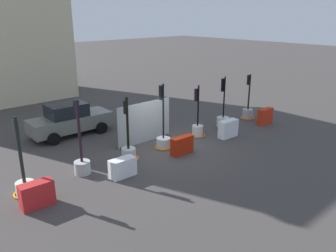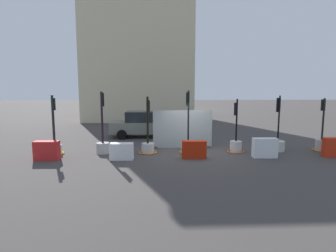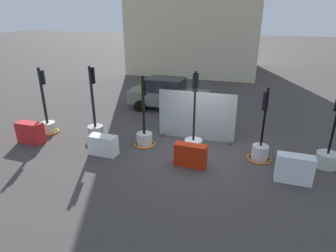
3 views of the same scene
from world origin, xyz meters
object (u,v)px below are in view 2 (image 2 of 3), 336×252
at_px(traffic_light_2, 148,144).
at_px(traffic_light_3, 188,144).
at_px(construction_barrier_1, 122,151).
at_px(construction_barrier_3, 265,148).
at_px(traffic_light_4, 236,143).
at_px(construction_barrier_0, 47,150).
at_px(traffic_light_0, 55,145).
at_px(traffic_light_1, 103,141).
at_px(construction_barrier_2, 194,150).
at_px(traffic_light_5, 278,142).
at_px(traffic_light_6, 322,142).
at_px(construction_barrier_4, 335,147).
at_px(car_grey_saloon, 143,125).

distance_m(traffic_light_2, traffic_light_3, 2.03).
distance_m(construction_barrier_1, construction_barrier_3, 6.71).
height_order(traffic_light_4, construction_barrier_0, traffic_light_4).
xyz_separation_m(construction_barrier_0, construction_barrier_3, (10.10, -0.03, 0.02)).
distance_m(traffic_light_3, traffic_light_4, 2.47).
bearing_deg(traffic_light_3, traffic_light_0, -179.66).
bearing_deg(traffic_light_2, construction_barrier_1, -133.25).
relative_size(traffic_light_1, construction_barrier_2, 2.71).
xyz_separation_m(traffic_light_5, construction_barrier_0, (-11.30, -1.32, -0.05)).
distance_m(traffic_light_5, construction_barrier_3, 1.80).
height_order(traffic_light_0, traffic_light_5, traffic_light_0).
distance_m(traffic_light_0, construction_barrier_0, 1.09).
distance_m(traffic_light_6, construction_barrier_4, 1.34).
bearing_deg(construction_barrier_3, traffic_light_2, 167.90).
bearing_deg(traffic_light_0, construction_barrier_0, -89.19).
relative_size(traffic_light_2, construction_barrier_3, 2.51).
bearing_deg(construction_barrier_0, construction_barrier_4, -0.21).
height_order(construction_barrier_2, construction_barrier_3, construction_barrier_3).
xyz_separation_m(traffic_light_1, construction_barrier_4, (11.16, -1.26, -0.14)).
relative_size(traffic_light_5, car_grey_saloon, 0.66).
height_order(traffic_light_1, construction_barrier_2, traffic_light_1).
relative_size(traffic_light_6, construction_barrier_3, 2.42).
distance_m(traffic_light_4, construction_barrier_0, 9.15).
bearing_deg(construction_barrier_1, construction_barrier_4, 0.23).
distance_m(traffic_light_1, car_grey_saloon, 5.00).
bearing_deg(traffic_light_6, traffic_light_2, -179.26).
height_order(traffic_light_0, traffic_light_4, traffic_light_0).
distance_m(traffic_light_4, construction_barrier_2, 2.63).
xyz_separation_m(traffic_light_5, car_grey_saloon, (-7.16, 4.54, 0.34)).
relative_size(traffic_light_4, construction_barrier_3, 2.39).
relative_size(traffic_light_3, construction_barrier_3, 2.77).
bearing_deg(traffic_light_4, traffic_light_0, -179.23).
relative_size(traffic_light_1, car_grey_saloon, 0.71).
xyz_separation_m(traffic_light_1, car_grey_saloon, (1.82, 4.65, 0.23)).
relative_size(traffic_light_3, traffic_light_5, 1.09).
relative_size(traffic_light_2, construction_barrier_4, 2.61).
bearing_deg(construction_barrier_4, construction_barrier_2, 179.71).
distance_m(traffic_light_0, construction_barrier_4, 13.54).
xyz_separation_m(traffic_light_1, construction_barrier_2, (4.43, -1.23, -0.19)).
height_order(traffic_light_3, construction_barrier_0, traffic_light_3).
height_order(construction_barrier_0, construction_barrier_2, construction_barrier_0).
bearing_deg(construction_barrier_3, construction_barrier_0, 179.86).
distance_m(traffic_light_5, construction_barrier_4, 2.57).
bearing_deg(traffic_light_0, construction_barrier_1, -19.09).
xyz_separation_m(traffic_light_2, construction_barrier_3, (5.53, -1.19, -0.01)).
height_order(traffic_light_2, traffic_light_4, traffic_light_2).
distance_m(traffic_light_0, traffic_light_6, 13.64).
height_order(construction_barrier_1, construction_barrier_3, construction_barrier_3).
relative_size(construction_barrier_0, construction_barrier_1, 1.03).
bearing_deg(construction_barrier_1, traffic_light_5, 10.10).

